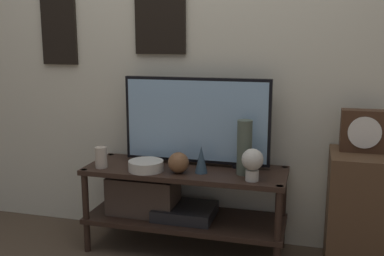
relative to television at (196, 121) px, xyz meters
name	(u,v)px	position (x,y,z in m)	size (l,w,h in m)	color
wall_back	(196,29)	(-0.05, 0.17, 0.55)	(6.40, 0.08, 2.70)	beige
media_console	(170,197)	(-0.14, -0.09, -0.48)	(1.22, 0.43, 0.53)	black
television	(196,121)	(0.00, 0.00, 0.00)	(0.91, 0.05, 0.54)	black
vase_slim_bronze	(201,160)	(0.07, -0.16, -0.20)	(0.07, 0.07, 0.16)	#2D4251
vase_round_glass	(178,163)	(-0.06, -0.19, -0.22)	(0.12, 0.12, 0.12)	brown
vase_wide_bowl	(146,166)	(-0.26, -0.20, -0.25)	(0.21, 0.21, 0.06)	beige
vase_tall_ceramic	(244,147)	(0.32, -0.12, -0.12)	(0.09, 0.09, 0.32)	#4C5647
candle_jar	(101,157)	(-0.54, -0.21, -0.22)	(0.07, 0.07, 0.13)	#C1B29E
decorative_bust	(252,162)	(0.38, -0.23, -0.17)	(0.12, 0.12, 0.18)	beige
side_table	(367,213)	(1.01, -0.07, -0.47)	(0.43, 0.39, 0.68)	#513823
mantel_clock	(364,131)	(0.96, -0.02, -0.01)	(0.25, 0.11, 0.23)	#422819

